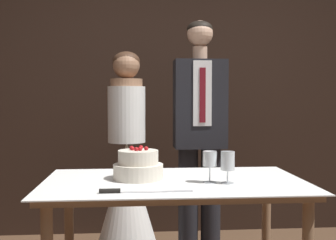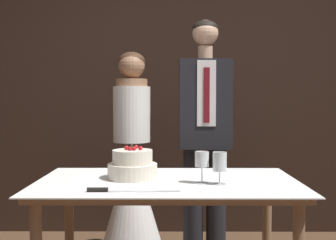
% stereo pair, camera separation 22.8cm
% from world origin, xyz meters
% --- Properties ---
extents(wall_back, '(4.83, 0.12, 2.90)m').
position_xyz_m(wall_back, '(0.00, 2.04, 1.45)').
color(wall_back, black).
rests_on(wall_back, ground_plane).
extents(cake_table, '(1.42, 0.83, 0.81)m').
position_xyz_m(cake_table, '(-0.11, 0.34, 0.72)').
color(cake_table, '#8E6B4C').
rests_on(cake_table, ground_plane).
extents(tiered_cake, '(0.28, 0.28, 0.18)m').
position_xyz_m(tiered_cake, '(-0.30, 0.39, 0.88)').
color(tiered_cake, silver).
rests_on(tiered_cake, cake_table).
extents(cake_knife, '(0.45, 0.03, 0.02)m').
position_xyz_m(cake_knife, '(-0.35, 0.05, 0.82)').
color(cake_knife, silver).
rests_on(cake_knife, cake_table).
extents(wine_glass_near, '(0.07, 0.07, 0.17)m').
position_xyz_m(wine_glass_near, '(0.17, 0.23, 0.92)').
color(wine_glass_near, silver).
rests_on(wine_glass_near, cake_table).
extents(wine_glass_middle, '(0.07, 0.07, 0.17)m').
position_xyz_m(wine_glass_middle, '(0.08, 0.26, 0.93)').
color(wine_glass_middle, silver).
rests_on(wine_glass_middle, cake_table).
extents(bride, '(0.54, 0.54, 1.61)m').
position_xyz_m(bride, '(-0.38, 1.22, 0.59)').
color(bride, white).
rests_on(bride, ground_plane).
extents(groom, '(0.39, 0.25, 1.84)m').
position_xyz_m(groom, '(0.17, 1.22, 1.01)').
color(groom, black).
rests_on(groom, ground_plane).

